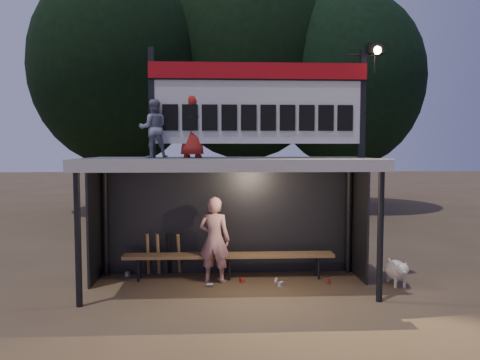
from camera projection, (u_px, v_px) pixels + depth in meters
name	position (u px, v px, depth m)	size (l,w,h in m)	color
ground	(230.00, 287.00, 8.38)	(80.00, 80.00, 0.00)	brown
player	(214.00, 240.00, 8.64)	(0.58, 0.38, 1.60)	silver
child_a	(153.00, 129.00, 7.99)	(0.49, 0.38, 1.00)	gray
child_b	(192.00, 126.00, 8.21)	(0.54, 0.35, 1.11)	#AF211B
dugout_shelter	(229.00, 184.00, 8.49)	(5.10, 2.08, 2.32)	#414143
scoreboard_assembly	(262.00, 100.00, 8.17)	(4.10, 0.27, 1.99)	black
bench	(229.00, 256.00, 8.90)	(4.00, 0.35, 0.48)	olive
tree_left	(117.00, 68.00, 17.76)	(6.46, 6.46, 9.27)	#311F16
tree_mid	(246.00, 59.00, 19.46)	(7.22, 7.22, 10.36)	#302015
tree_right	(347.00, 80.00, 18.73)	(6.08, 6.08, 8.72)	black
dog	(397.00, 270.00, 8.47)	(0.36, 0.81, 0.49)	beige
bats	(163.00, 254.00, 9.10)	(0.68, 0.35, 0.84)	olive
litter	(242.00, 281.00, 8.66)	(3.87, 0.95, 0.08)	#A7281C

